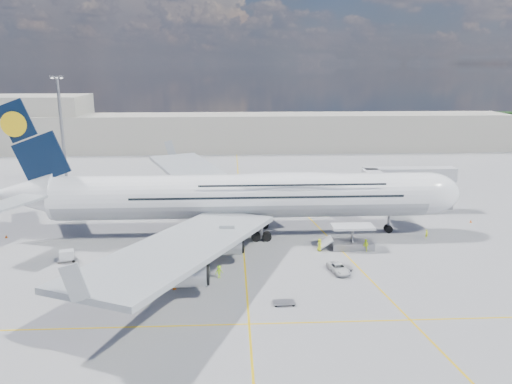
{
  "coord_description": "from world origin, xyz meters",
  "views": [
    {
      "loc": [
        -1.76,
        -69.94,
        28.02
      ],
      "look_at": [
        2.19,
        8.0,
        7.94
      ],
      "focal_mm": 35.0,
      "sensor_mm": 36.0,
      "label": 1
    }
  ],
  "objects_px": {
    "dolly_nose_far": "(284,302)",
    "crew_tug": "(219,272)",
    "dolly_row_c": "(187,283)",
    "catering_truck_inner": "(189,193)",
    "service_van": "(339,268)",
    "cone_wing_right_outer": "(174,287)",
    "light_mast": "(62,131)",
    "dolly_nose_near": "(341,268)",
    "cone_nose": "(471,221)",
    "crew_van": "(319,245)",
    "airliner": "(244,195)",
    "cargo_loader": "(351,240)",
    "cone_wing_left_inner": "(216,208)",
    "dolly_row_b": "(121,257)",
    "cone_tail": "(6,236)",
    "baggage_tug": "(148,270)",
    "dolly_back": "(67,256)",
    "jet_bridge": "(398,179)",
    "crew_loader": "(366,245)",
    "catering_truck_outer": "(149,187)",
    "cone_wing_right_inner": "(202,252)",
    "crew_wing": "(154,254)",
    "crew_nose": "(427,234)",
    "cone_wing_left_outer": "(193,188)",
    "dolly_row_a": "(116,293)"
  },
  "relations": [
    {
      "from": "dolly_nose_far",
      "to": "crew_tug",
      "type": "height_order",
      "value": "crew_tug"
    },
    {
      "from": "dolly_row_c",
      "to": "catering_truck_inner",
      "type": "distance_m",
      "value": 41.6
    },
    {
      "from": "service_van",
      "to": "crew_tug",
      "type": "bearing_deg",
      "value": 170.75
    },
    {
      "from": "cone_wing_right_outer",
      "to": "crew_tug",
      "type": "bearing_deg",
      "value": 29.42
    },
    {
      "from": "light_mast",
      "to": "dolly_nose_near",
      "type": "height_order",
      "value": "light_mast"
    },
    {
      "from": "dolly_nose_far",
      "to": "cone_nose",
      "type": "height_order",
      "value": "cone_nose"
    },
    {
      "from": "light_mast",
      "to": "crew_van",
      "type": "height_order",
      "value": "light_mast"
    },
    {
      "from": "light_mast",
      "to": "airliner",
      "type": "bearing_deg",
      "value": -41.0
    },
    {
      "from": "cargo_loader",
      "to": "cone_wing_left_inner",
      "type": "distance_m",
      "value": 31.37
    },
    {
      "from": "catering_truck_inner",
      "to": "service_van",
      "type": "distance_m",
      "value": 45.12
    },
    {
      "from": "dolly_row_b",
      "to": "cone_tail",
      "type": "bearing_deg",
      "value": 170.58
    },
    {
      "from": "baggage_tug",
      "to": "catering_truck_inner",
      "type": "height_order",
      "value": "catering_truck_inner"
    },
    {
      "from": "dolly_nose_near",
      "to": "baggage_tug",
      "type": "distance_m",
      "value": 26.71
    },
    {
      "from": "crew_tug",
      "to": "catering_truck_inner",
      "type": "bearing_deg",
      "value": 77.81
    },
    {
      "from": "light_mast",
      "to": "dolly_back",
      "type": "height_order",
      "value": "light_mast"
    },
    {
      "from": "jet_bridge",
      "to": "crew_loader",
      "type": "bearing_deg",
      "value": -119.25
    },
    {
      "from": "crew_tug",
      "to": "cone_nose",
      "type": "bearing_deg",
      "value": 3.32
    },
    {
      "from": "light_mast",
      "to": "crew_loader",
      "type": "relative_size",
      "value": 12.86
    },
    {
      "from": "dolly_row_b",
      "to": "catering_truck_outer",
      "type": "distance_m",
      "value": 38.23
    },
    {
      "from": "catering_truck_inner",
      "to": "crew_van",
      "type": "distance_m",
      "value": 37.54
    },
    {
      "from": "dolly_back",
      "to": "baggage_tug",
      "type": "height_order",
      "value": "dolly_back"
    },
    {
      "from": "light_mast",
      "to": "cone_wing_right_inner",
      "type": "bearing_deg",
      "value": -52.15
    },
    {
      "from": "dolly_nose_far",
      "to": "crew_van",
      "type": "relative_size",
      "value": 1.33
    },
    {
      "from": "catering_truck_outer",
      "to": "baggage_tug",
      "type": "bearing_deg",
      "value": -67.16
    },
    {
      "from": "crew_wing",
      "to": "dolly_back",
      "type": "bearing_deg",
      "value": 83.12
    },
    {
      "from": "dolly_nose_far",
      "to": "crew_nose",
      "type": "distance_m",
      "value": 34.23
    },
    {
      "from": "crew_loader",
      "to": "dolly_row_b",
      "type": "bearing_deg",
      "value": -124.85
    },
    {
      "from": "crew_tug",
      "to": "cone_wing_right_inner",
      "type": "height_order",
      "value": "crew_tug"
    },
    {
      "from": "cargo_loader",
      "to": "crew_loader",
      "type": "distance_m",
      "value": 2.59
    },
    {
      "from": "crew_van",
      "to": "cone_wing_left_inner",
      "type": "xyz_separation_m",
      "value": [
        -16.61,
        23.65,
        -0.73
      ]
    },
    {
      "from": "light_mast",
      "to": "cargo_loader",
      "type": "bearing_deg",
      "value": -36.54
    },
    {
      "from": "dolly_nose_far",
      "to": "cone_wing_right_outer",
      "type": "distance_m",
      "value": 14.48
    },
    {
      "from": "cargo_loader",
      "to": "light_mast",
      "type": "distance_m",
      "value": 71.72
    },
    {
      "from": "service_van",
      "to": "cone_wing_left_outer",
      "type": "bearing_deg",
      "value": 103.04
    },
    {
      "from": "light_mast",
      "to": "crew_tug",
      "type": "relative_size",
      "value": 14.46
    },
    {
      "from": "cargo_loader",
      "to": "catering_truck_outer",
      "type": "relative_size",
      "value": 1.34
    },
    {
      "from": "crew_van",
      "to": "cone_tail",
      "type": "distance_m",
      "value": 51.66
    },
    {
      "from": "crew_nose",
      "to": "cone_nose",
      "type": "distance_m",
      "value": 13.81
    },
    {
      "from": "crew_loader",
      "to": "cone_nose",
      "type": "relative_size",
      "value": 3.73
    },
    {
      "from": "dolly_row_b",
      "to": "service_van",
      "type": "bearing_deg",
      "value": 5.48
    },
    {
      "from": "dolly_row_a",
      "to": "catering_truck_outer",
      "type": "bearing_deg",
      "value": 117.81
    },
    {
      "from": "airliner",
      "to": "dolly_row_a",
      "type": "bearing_deg",
      "value": -126.71
    },
    {
      "from": "dolly_nose_far",
      "to": "cone_wing_left_outer",
      "type": "relative_size",
      "value": 5.5
    },
    {
      "from": "dolly_row_b",
      "to": "cone_wing_right_outer",
      "type": "bearing_deg",
      "value": -32.64
    },
    {
      "from": "cone_wing_left_outer",
      "to": "cone_wing_right_inner",
      "type": "relative_size",
      "value": 0.83
    },
    {
      "from": "dolly_row_b",
      "to": "cone_wing_right_inner",
      "type": "distance_m",
      "value": 12.02
    },
    {
      "from": "jet_bridge",
      "to": "crew_wing",
      "type": "height_order",
      "value": "jet_bridge"
    },
    {
      "from": "dolly_row_b",
      "to": "crew_van",
      "type": "distance_m",
      "value": 29.98
    },
    {
      "from": "cone_wing_left_inner",
      "to": "catering_truck_inner",
      "type": "bearing_deg",
      "value": 132.29
    },
    {
      "from": "dolly_row_a",
      "to": "jet_bridge",
      "type": "bearing_deg",
      "value": 59.38
    }
  ]
}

